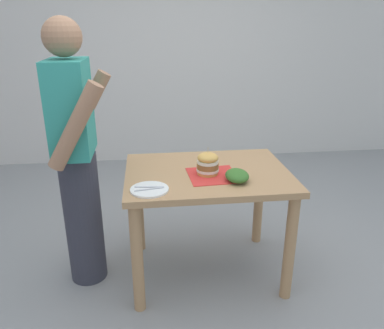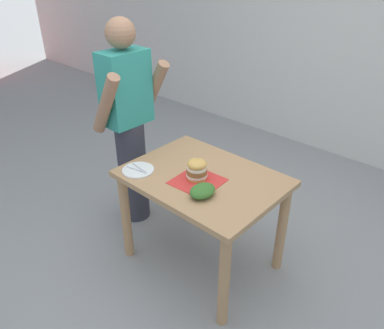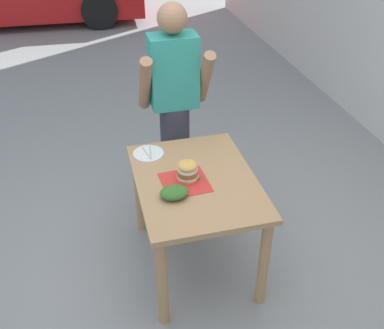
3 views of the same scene
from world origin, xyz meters
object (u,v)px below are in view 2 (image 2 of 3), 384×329
(side_salad, at_px, (202,191))
(sandwich, at_px, (197,169))
(patio_table, at_px, (203,192))
(diner_across_table, at_px, (129,124))
(pickle_spear, at_px, (201,173))
(side_plate_with_forks, at_px, (138,170))

(side_salad, bearing_deg, sandwich, 51.77)
(patio_table, distance_m, diner_across_table, 0.85)
(diner_across_table, bearing_deg, sandwich, -96.45)
(sandwich, xyz_separation_m, side_salad, (-0.12, -0.16, -0.04))
(pickle_spear, xyz_separation_m, diner_across_table, (0.03, 0.79, 0.11))
(sandwich, bearing_deg, diner_across_table, 83.55)
(side_salad, bearing_deg, diner_across_table, 77.36)
(pickle_spear, distance_m, side_salad, 0.25)
(patio_table, relative_size, side_salad, 5.81)
(sandwich, distance_m, pickle_spear, 0.08)
(sandwich, height_order, diner_across_table, diner_across_table)
(patio_table, relative_size, diner_across_table, 0.62)
(side_salad, distance_m, diner_across_table, 0.99)
(sandwich, distance_m, side_salad, 0.21)
(pickle_spear, relative_size, side_plate_with_forks, 0.37)
(diner_across_table, bearing_deg, side_salad, -102.64)
(side_salad, bearing_deg, patio_table, 40.17)
(side_plate_with_forks, xyz_separation_m, diner_across_table, (0.29, 0.44, 0.12))
(patio_table, xyz_separation_m, pickle_spear, (0.00, 0.02, 0.15))
(side_salad, xyz_separation_m, diner_across_table, (0.22, 0.96, 0.09))
(pickle_spear, distance_m, side_plate_with_forks, 0.44)
(sandwich, bearing_deg, patio_table, -8.28)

